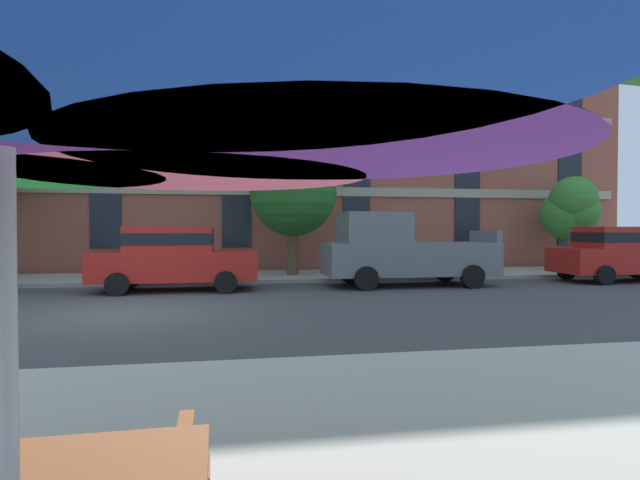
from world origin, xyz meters
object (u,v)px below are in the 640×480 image
Objects in this scene: pickup_gray at (401,252)px; sedan_red at (174,256)px; patio_umbrella at (3,56)px; street_tree_right at (572,209)px; sedan_red_midblock at (621,252)px; street_tree_middle at (295,191)px.

sedan_red is at bearing -180.00° from pickup_gray.
sedan_red is 12.80m from patio_umbrella.
sedan_red is 15.52m from street_tree_right.
sedan_red_midblock is 1.21× the size of patio_umbrella.
sedan_red is 1.16× the size of street_tree_right.
street_tree_right reaches higher than patio_umbrella.
patio_umbrella is at bearing -130.80° from street_tree_right.
pickup_gray is 7.49m from sedan_red_midblock.
street_tree_middle reaches higher than patio_umbrella.
sedan_red_midblock is 4.09m from street_tree_right.
sedan_red is at bearing -166.28° from street_tree_right.
street_tree_right is 1.04× the size of patio_umbrella.
street_tree_middle reaches higher than sedan_red_midblock.
street_tree_middle reaches higher than sedan_red.
patio_umbrella is (-5.71, -12.70, 1.21)m from pickup_gray.
pickup_gray is at bearing 0.00° from sedan_red.
patio_umbrella reaches higher than sedan_red_midblock.
pickup_gray is at bearing -47.53° from street_tree_middle.
sedan_red is 5.29m from street_tree_middle.
sedan_red_midblock is 18.36m from patio_umbrella.
street_tree_middle is at bearing 132.47° from pickup_gray.
sedan_red is 0.86× the size of pickup_gray.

